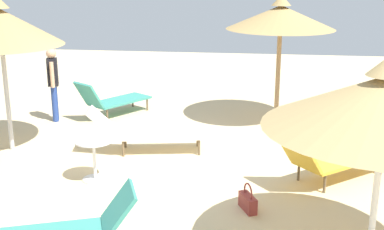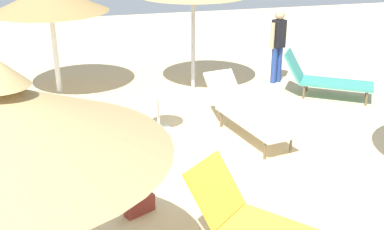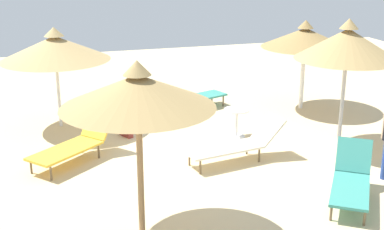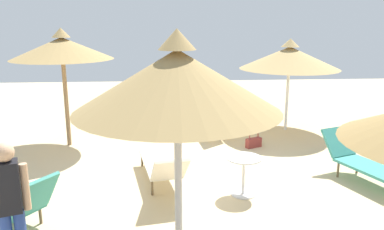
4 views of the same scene
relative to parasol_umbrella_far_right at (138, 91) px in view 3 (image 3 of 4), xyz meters
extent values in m
cube|color=beige|center=(2.13, 2.81, -2.36)|extent=(24.00, 24.00, 0.10)
cylinder|color=olive|center=(0.00, 0.00, -1.12)|extent=(0.10, 0.10, 2.38)
cone|color=tan|center=(0.00, 0.00, 0.00)|extent=(2.32, 2.32, 0.50)
cone|color=tan|center=(0.00, 0.00, 0.35)|extent=(0.42, 0.42, 0.22)
cylinder|color=#B2B2B7|center=(5.02, 2.46, -1.12)|extent=(0.08, 0.08, 2.39)
cone|color=tan|center=(5.02, 2.46, 0.01)|extent=(2.24, 2.24, 0.66)
cone|color=tan|center=(5.02, 2.46, 0.44)|extent=(0.40, 0.40, 0.22)
cylinder|color=white|center=(5.54, 5.28, -1.28)|extent=(0.11, 0.11, 2.07)
cone|color=#997A47|center=(5.54, 5.28, -0.35)|extent=(2.34, 2.34, 0.51)
cone|color=#997A47|center=(5.54, 5.28, 0.01)|extent=(0.42, 0.42, 0.22)
cylinder|color=white|center=(-0.93, 5.62, -1.27)|extent=(0.07, 0.07, 2.08)
cone|color=tan|center=(-0.93, 5.62, -0.34)|extent=(2.63, 2.63, 0.58)
cone|color=tan|center=(-0.93, 5.62, 0.05)|extent=(0.47, 0.47, 0.22)
cube|color=silver|center=(2.18, 2.19, -1.98)|extent=(1.73, 0.86, 0.05)
cylinder|color=brown|center=(1.54, 1.83, -2.16)|extent=(0.04, 0.04, 0.30)
cylinder|color=brown|center=(1.45, 2.30, -2.16)|extent=(0.04, 0.04, 0.30)
cylinder|color=brown|center=(2.91, 2.08, -2.16)|extent=(0.04, 0.04, 0.30)
cylinder|color=brown|center=(2.82, 2.55, -2.16)|extent=(0.04, 0.04, 0.30)
cube|color=silver|center=(3.23, 2.38, -1.72)|extent=(0.62, 0.66, 0.51)
cube|color=teal|center=(3.62, -0.20, -2.00)|extent=(1.34, 1.55, 0.05)
cylinder|color=brown|center=(3.49, -0.85, -2.16)|extent=(0.04, 0.04, 0.29)
cylinder|color=brown|center=(3.05, -0.55, -2.16)|extent=(0.04, 0.04, 0.29)
cylinder|color=brown|center=(4.18, 0.15, -2.16)|extent=(0.04, 0.04, 0.29)
cylinder|color=brown|center=(3.75, 0.45, -2.16)|extent=(0.04, 0.04, 0.29)
cube|color=teal|center=(4.12, 0.53, -1.69)|extent=(0.72, 0.66, 0.58)
cube|color=gold|center=(-0.97, 3.02, -1.98)|extent=(1.65, 1.53, 0.05)
cylinder|color=brown|center=(-1.30, 2.38, -2.15)|extent=(0.04, 0.04, 0.31)
cylinder|color=brown|center=(-1.67, 2.81, -2.15)|extent=(0.04, 0.04, 0.31)
cylinder|color=brown|center=(-0.28, 3.23, -2.15)|extent=(0.04, 0.04, 0.31)
cylinder|color=brown|center=(-0.65, 3.66, -2.15)|extent=(0.04, 0.04, 0.31)
cube|color=gold|center=(-0.22, 3.65, -1.67)|extent=(0.76, 0.79, 0.59)
cube|color=teal|center=(2.87, 6.06, -1.98)|extent=(1.58, 1.07, 0.05)
cylinder|color=brown|center=(3.35, 6.51, -2.16)|extent=(0.04, 0.04, 0.30)
cylinder|color=brown|center=(3.53, 6.04, -2.16)|extent=(0.04, 0.04, 0.30)
cylinder|color=brown|center=(2.20, 6.08, -2.16)|extent=(0.04, 0.04, 0.30)
cylinder|color=brown|center=(2.38, 5.61, -2.16)|extent=(0.04, 0.04, 0.30)
cube|color=teal|center=(2.01, 5.74, -1.72)|extent=(0.59, 0.70, 0.51)
cube|color=maroon|center=(0.50, 4.40, -2.20)|extent=(0.29, 0.41, 0.23)
torus|color=maroon|center=(0.50, 4.40, -2.03)|extent=(0.14, 0.26, 0.27)
cylinder|color=silver|center=(3.00, 3.64, -1.64)|extent=(0.60, 0.60, 0.02)
cylinder|color=silver|center=(3.00, 3.64, -1.98)|extent=(0.05, 0.05, 0.66)
cylinder|color=silver|center=(3.00, 3.64, -2.30)|extent=(0.42, 0.42, 0.02)
camera|label=1|loc=(0.42, 11.07, 1.05)|focal=47.76mm
camera|label=2|loc=(-4.63, 5.13, 1.10)|focal=45.10mm
camera|label=3|loc=(-1.37, -7.42, 2.07)|focal=49.95mm
camera|label=4|loc=(9.05, 2.32, 0.63)|focal=35.96mm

